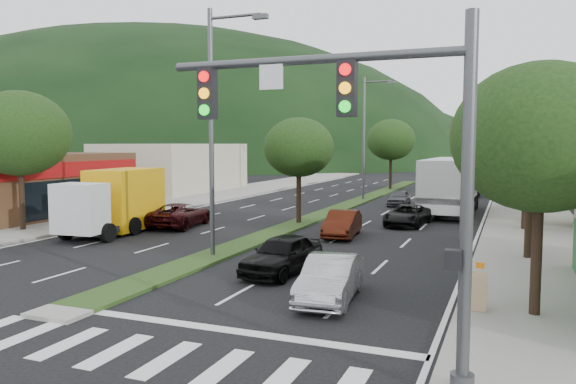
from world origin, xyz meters
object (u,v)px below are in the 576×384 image
at_px(streetlight_mid, 366,132).
at_px(car_queue_b, 456,205).
at_px(car_queue_f, 470,190).
at_px(car_queue_c, 342,224).
at_px(a_frame_sign, 475,288).
at_px(tree_r_b, 532,134).
at_px(box_truck, 117,203).
at_px(tree_r_a, 541,138).
at_px(car_queue_a, 282,254).
at_px(car_queue_d, 407,215).
at_px(sedan_silver, 330,279).
at_px(car_queue_e, 399,198).
at_px(tree_r_e, 522,141).
at_px(suv_maroon, 180,215).
at_px(tree_med_near, 299,147).
at_px(traffic_signal, 381,145).
at_px(motorhome, 450,185).
at_px(tree_r_c, 527,142).
at_px(tree_l_a, 19,133).
at_px(tree_r_d, 524,136).
at_px(tree_med_far, 391,140).
at_px(streetlight_near, 216,121).

distance_m(streetlight_mid, car_queue_b, 12.30).
bearing_deg(car_queue_f, car_queue_c, -100.19).
height_order(car_queue_c, a_frame_sign, a_frame_sign).
height_order(tree_r_b, box_truck, tree_r_b).
distance_m(tree_r_a, car_queue_a, 9.51).
bearing_deg(car_queue_d, car_queue_a, -94.75).
bearing_deg(a_frame_sign, box_truck, 155.54).
relative_size(sedan_silver, car_queue_e, 1.15).
xyz_separation_m(tree_r_e, car_queue_e, (-8.45, -10.15, -4.29)).
distance_m(suv_maroon, car_queue_c, 9.42).
height_order(tree_med_near, car_queue_a, tree_med_near).
bearing_deg(box_truck, a_frame_sign, 151.67).
relative_size(tree_med_near, sedan_silver, 1.49).
bearing_deg(suv_maroon, traffic_signal, 124.75).
height_order(tree_r_e, car_queue_c, tree_r_e).
relative_size(tree_r_a, motorhome, 0.69).
distance_m(traffic_signal, car_queue_d, 21.99).
relative_size(suv_maroon, car_queue_a, 1.17).
height_order(sedan_silver, car_queue_e, sedan_silver).
xyz_separation_m(tree_r_e, suv_maroon, (-17.89, -25.25, -4.22)).
height_order(tree_r_c, sedan_silver, tree_r_c).
bearing_deg(tree_r_b, motorhome, 107.42).
xyz_separation_m(car_queue_c, car_queue_d, (2.36, 5.00, -0.06)).
distance_m(suv_maroon, motorhome, 17.72).
distance_m(tree_r_b, tree_r_c, 8.01).
height_order(tree_med_near, a_frame_sign, tree_med_near).
relative_size(tree_r_e, car_queue_f, 1.61).
distance_m(car_queue_c, motorhome, 12.15).
bearing_deg(a_frame_sign, motorhome, 96.39).
bearing_deg(streetlight_mid, tree_r_e, 30.69).
distance_m(traffic_signal, sedan_silver, 7.08).
bearing_deg(box_truck, tree_l_a, 13.49).
bearing_deg(car_queue_b, sedan_silver, -93.19).
bearing_deg(car_queue_a, tree_r_c, 65.06).
bearing_deg(car_queue_d, tree_r_d, 63.19).
height_order(tree_r_d, tree_r_e, tree_r_d).
relative_size(tree_r_b, sedan_silver, 1.72).
bearing_deg(motorhome, tree_l_a, -139.22).
distance_m(sedan_silver, a_frame_sign, 4.09).
relative_size(tree_r_b, tree_med_far, 1.00).
bearing_deg(a_frame_sign, car_queue_b, 95.46).
distance_m(sedan_silver, car_queue_f, 35.46).
xyz_separation_m(tree_med_far, a_frame_sign, (10.50, -40.23, -4.25)).
bearing_deg(car_queue_b, streetlight_near, -113.75).
relative_size(traffic_signal, tree_med_near, 1.16).
bearing_deg(a_frame_sign, tree_r_a, 7.64).
relative_size(tree_r_b, streetlight_near, 0.69).
distance_m(tree_r_d, tree_med_near, 16.99).
xyz_separation_m(traffic_signal, tree_r_a, (2.97, 5.54, 0.17)).
xyz_separation_m(car_queue_b, a_frame_sign, (2.44, -21.08, -0.02)).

